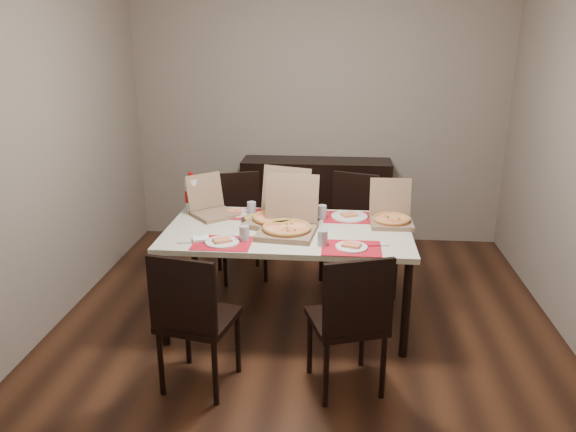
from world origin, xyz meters
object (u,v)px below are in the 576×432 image
Objects in this scene: pizza_box_center at (288,225)px; chair_near_right at (351,318)px; chair_near_left at (193,316)px; chair_far_right at (350,221)px; dining_table at (288,237)px; soda_bottle at (192,195)px; sideboard at (316,203)px; dip_bowl at (311,218)px; chair_far_left at (239,221)px.

chair_near_right is at bearing -60.28° from pizza_box_center.
chair_far_right is at bearing 62.53° from chair_near_left.
soda_bottle reaches higher than dining_table.
dip_bowl is (0.03, -1.44, 0.32)m from sideboard.
chair_far_left is at bearing 119.23° from pizza_box_center.
chair_far_right is 6.91× the size of dip_bowl.
chair_far_left is at bearing -175.62° from chair_far_right.
chair_far_right is (0.97, 1.86, 0.00)m from chair_near_left.
chair_near_right is at bearing -62.62° from dining_table.
dip_bowl is at bearing 54.12° from dining_table.
dip_bowl is 0.41× the size of soda_bottle.
chair_far_left reaches higher than sideboard.
chair_near_left is at bearing -117.40° from dining_table.
chair_far_left is 0.69m from soda_bottle.
pizza_box_center is (-0.45, 0.79, 0.30)m from chair_near_right.
chair_far_left is 0.96m from dip_bowl.
chair_near_left is 2.85× the size of soda_bottle.
chair_near_left is 2.10m from chair_far_right.
chair_near_left reaches higher than dining_table.
dining_table is at bearing 62.60° from chair_near_left.
chair_near_right is at bearing -90.77° from chair_far_right.
soda_bottle is at bearing 103.91° from chair_near_left.
chair_near_right reaches higher than dip_bowl.
chair_near_right is at bearing -44.18° from soda_bottle.
chair_near_left and chair_far_right have the same top height.
dining_table is 0.90m from soda_bottle.
pizza_box_center is at bearing -86.12° from dining_table.
chair_near_left reaches higher than sideboard.
dip_bowl is (0.68, -0.62, 0.26)m from chair_far_left.
sideboard is 1.68m from soda_bottle.
sideboard is 11.14× the size of dip_bowl.
pizza_box_center is at bearing -28.40° from soda_bottle.
chair_far_right is at bearing -65.07° from sideboard.
chair_far_left is (-0.03, 1.79, 0.00)m from chair_near_left.
chair_far_left is (-0.97, 1.73, 0.00)m from chair_near_right.
chair_near_right is 1.00× the size of chair_far_left.
soda_bottle is at bearing 172.73° from dip_bowl.
pizza_box_center is (-0.47, -1.01, 0.30)m from chair_far_right.
dip_bowl is (-0.32, -0.70, 0.26)m from chair_far_right.
pizza_box_center reaches higher than chair_far_right.
chair_near_left is 1.00× the size of chair_far_right.
chair_far_right is at bearing 65.47° from dip_bowl.
dining_table is 1.94× the size of chair_far_left.
dining_table is (-0.14, -1.66, 0.23)m from sideboard.
dining_table is 3.77× the size of pizza_box_center.
dining_table is at bearing -58.47° from chair_far_left.
chair_far_left is at bearing 119.45° from chair_near_right.
chair_far_right is at bearing 4.38° from chair_far_left.
chair_far_right is (0.02, 1.80, 0.00)m from chair_near_right.
dining_table is at bearing -125.88° from dip_bowl.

